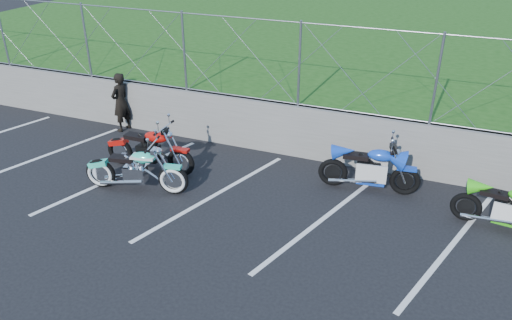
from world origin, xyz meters
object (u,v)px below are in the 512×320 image
at_px(naked_orange, 150,151).
at_px(person_standing, 121,102).
at_px(cruiser_turquoise, 137,171).
at_px(sportbike_blue, 370,170).
at_px(sportbike_green, 509,210).

bearing_deg(naked_orange, person_standing, 138.24).
height_order(cruiser_turquoise, sportbike_blue, cruiser_turquoise).
bearing_deg(sportbike_green, cruiser_turquoise, -162.87).
bearing_deg(person_standing, sportbike_blue, 92.27).
bearing_deg(sportbike_green, person_standing, 179.03).
relative_size(naked_orange, sportbike_green, 1.14).
height_order(cruiser_turquoise, naked_orange, cruiser_turquoise).
bearing_deg(person_standing, cruiser_turquoise, 49.13).
bearing_deg(cruiser_turquoise, sportbike_blue, 10.59).
xyz_separation_m(sportbike_green, person_standing, (-9.60, 1.30, 0.36)).
relative_size(sportbike_green, sportbike_blue, 0.93).
distance_m(naked_orange, person_standing, 2.66).
relative_size(cruiser_turquoise, person_standing, 1.42).
bearing_deg(sportbike_green, sportbike_blue, 175.11).
bearing_deg(sportbike_blue, naked_orange, -175.84).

